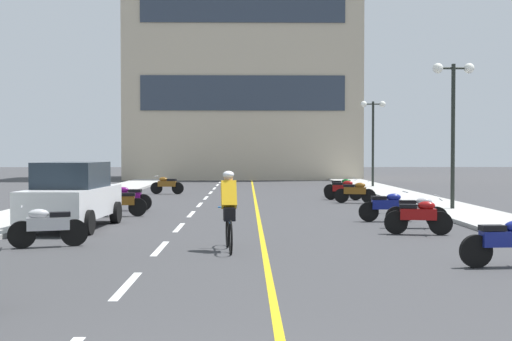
% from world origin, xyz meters
% --- Properties ---
extents(ground_plane, '(140.00, 140.00, 0.00)m').
position_xyz_m(ground_plane, '(0.00, 21.00, 0.00)').
color(ground_plane, '#38383A').
extents(curb_left, '(2.40, 72.00, 0.12)m').
position_xyz_m(curb_left, '(-7.20, 24.00, 0.06)').
color(curb_left, '#A8A8A3').
rests_on(curb_left, ground).
extents(curb_right, '(2.40, 72.00, 0.12)m').
position_xyz_m(curb_right, '(7.20, 24.00, 0.06)').
color(curb_right, '#A8A8A3').
rests_on(curb_right, ground).
extents(lane_dash_1, '(0.14, 2.20, 0.01)m').
position_xyz_m(lane_dash_1, '(-2.00, 6.00, 0.00)').
color(lane_dash_1, silver).
rests_on(lane_dash_1, ground).
extents(lane_dash_2, '(0.14, 2.20, 0.01)m').
position_xyz_m(lane_dash_2, '(-2.00, 10.00, 0.00)').
color(lane_dash_2, silver).
rests_on(lane_dash_2, ground).
extents(lane_dash_3, '(0.14, 2.20, 0.01)m').
position_xyz_m(lane_dash_3, '(-2.00, 14.00, 0.00)').
color(lane_dash_3, silver).
rests_on(lane_dash_3, ground).
extents(lane_dash_4, '(0.14, 2.20, 0.01)m').
position_xyz_m(lane_dash_4, '(-2.00, 18.00, 0.00)').
color(lane_dash_4, silver).
rests_on(lane_dash_4, ground).
extents(lane_dash_5, '(0.14, 2.20, 0.01)m').
position_xyz_m(lane_dash_5, '(-2.00, 22.00, 0.00)').
color(lane_dash_5, silver).
rests_on(lane_dash_5, ground).
extents(lane_dash_6, '(0.14, 2.20, 0.01)m').
position_xyz_m(lane_dash_6, '(-2.00, 26.00, 0.00)').
color(lane_dash_6, silver).
rests_on(lane_dash_6, ground).
extents(lane_dash_7, '(0.14, 2.20, 0.01)m').
position_xyz_m(lane_dash_7, '(-2.00, 30.00, 0.00)').
color(lane_dash_7, silver).
rests_on(lane_dash_7, ground).
extents(lane_dash_8, '(0.14, 2.20, 0.01)m').
position_xyz_m(lane_dash_8, '(-2.00, 34.00, 0.00)').
color(lane_dash_8, silver).
rests_on(lane_dash_8, ground).
extents(lane_dash_9, '(0.14, 2.20, 0.01)m').
position_xyz_m(lane_dash_9, '(-2.00, 38.00, 0.00)').
color(lane_dash_9, silver).
rests_on(lane_dash_9, ground).
extents(lane_dash_10, '(0.14, 2.20, 0.01)m').
position_xyz_m(lane_dash_10, '(-2.00, 42.00, 0.00)').
color(lane_dash_10, silver).
rests_on(lane_dash_10, ground).
extents(lane_dash_11, '(0.14, 2.20, 0.01)m').
position_xyz_m(lane_dash_11, '(-2.00, 46.00, 0.00)').
color(lane_dash_11, silver).
rests_on(lane_dash_11, ground).
extents(centre_line_yellow, '(0.12, 66.00, 0.01)m').
position_xyz_m(centre_line_yellow, '(0.25, 24.00, 0.00)').
color(centre_line_yellow, gold).
rests_on(centre_line_yellow, ground).
extents(office_building, '(18.12, 9.57, 21.74)m').
position_xyz_m(office_building, '(-0.41, 49.72, 10.87)').
color(office_building, '#BCAD93').
rests_on(office_building, ground).
extents(street_lamp_mid, '(1.46, 0.36, 5.09)m').
position_xyz_m(street_lamp_mid, '(7.11, 18.76, 3.85)').
color(street_lamp_mid, black).
rests_on(street_lamp_mid, curb_right).
extents(street_lamp_far, '(1.46, 0.36, 4.97)m').
position_xyz_m(street_lamp_far, '(7.25, 34.16, 3.77)').
color(street_lamp_far, black).
rests_on(street_lamp_far, curb_right).
extents(parked_car_near, '(2.10, 4.28, 1.82)m').
position_xyz_m(parked_car_near, '(-4.91, 13.81, 0.92)').
color(parked_car_near, black).
rests_on(parked_car_near, ground).
extents(motorcycle_2, '(1.70, 0.60, 0.92)m').
position_xyz_m(motorcycle_2, '(4.58, 7.55, 0.47)').
color(motorcycle_2, black).
rests_on(motorcycle_2, ground).
extents(motorcycle_3, '(1.65, 0.76, 0.92)m').
position_xyz_m(motorcycle_3, '(-4.49, 10.21, 0.47)').
color(motorcycle_3, black).
rests_on(motorcycle_3, ground).
extents(motorcycle_4, '(1.69, 0.62, 0.92)m').
position_xyz_m(motorcycle_4, '(4.24, 12.33, 0.47)').
color(motorcycle_4, black).
rests_on(motorcycle_4, ground).
extents(motorcycle_5, '(1.70, 0.60, 0.92)m').
position_xyz_m(motorcycle_5, '(4.57, 13.75, 0.47)').
color(motorcycle_5, black).
rests_on(motorcycle_5, ground).
extents(motorcycle_6, '(1.70, 0.60, 0.92)m').
position_xyz_m(motorcycle_6, '(4.11, 15.48, 0.47)').
color(motorcycle_6, black).
rests_on(motorcycle_6, ground).
extents(motorcycle_7, '(1.70, 0.60, 0.92)m').
position_xyz_m(motorcycle_7, '(-4.24, 17.19, 0.47)').
color(motorcycle_7, black).
rests_on(motorcycle_7, ground).
extents(motorcycle_8, '(1.70, 0.60, 0.92)m').
position_xyz_m(motorcycle_8, '(-4.38, 19.37, 0.47)').
color(motorcycle_8, black).
rests_on(motorcycle_8, ground).
extents(motorcycle_9, '(1.67, 0.70, 0.92)m').
position_xyz_m(motorcycle_9, '(4.35, 22.78, 0.47)').
color(motorcycle_9, black).
rests_on(motorcycle_9, ground).
extents(motorcycle_10, '(1.63, 0.81, 0.92)m').
position_xyz_m(motorcycle_10, '(4.13, 24.59, 0.47)').
color(motorcycle_10, black).
rests_on(motorcycle_10, ground).
extents(motorcycle_11, '(1.70, 0.60, 0.92)m').
position_xyz_m(motorcycle_11, '(4.35, 26.51, 0.47)').
color(motorcycle_11, black).
rests_on(motorcycle_11, ground).
extents(motorcycle_12, '(1.70, 0.60, 0.92)m').
position_xyz_m(motorcycle_12, '(-4.13, 28.84, 0.47)').
color(motorcycle_12, black).
rests_on(motorcycle_12, ground).
extents(cyclist_rider, '(0.43, 1.77, 1.71)m').
position_xyz_m(cyclist_rider, '(-0.50, 9.68, 0.89)').
color(cyclist_rider, black).
rests_on(cyclist_rider, ground).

